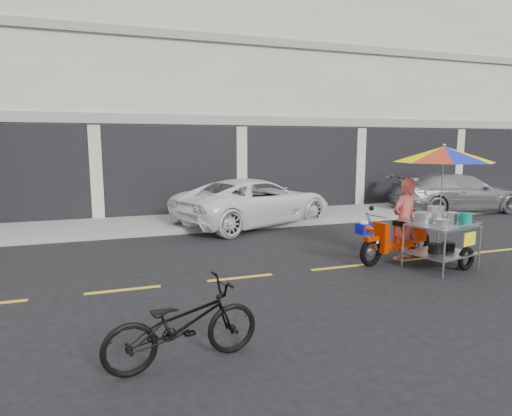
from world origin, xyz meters
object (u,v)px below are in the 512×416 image
object	(u,v)px
silver_pickup	(457,192)
near_bicycle	(183,324)
white_pickup	(255,202)
food_vendor_rig	(428,189)

from	to	relation	value
silver_pickup	near_bicycle	world-z (taller)	silver_pickup
silver_pickup	near_bicycle	distance (m)	13.04
white_pickup	food_vendor_rig	xyz separation A→B (m)	(1.83, -5.03, 0.82)
white_pickup	silver_pickup	world-z (taller)	white_pickup
near_bicycle	silver_pickup	bearing A→B (deg)	-63.83
near_bicycle	food_vendor_rig	world-z (taller)	food_vendor_rig
white_pickup	near_bicycle	xyz separation A→B (m)	(-3.32, -7.36, -0.23)
white_pickup	food_vendor_rig	world-z (taller)	food_vendor_rig
white_pickup	near_bicycle	world-z (taller)	white_pickup
near_bicycle	food_vendor_rig	xyz separation A→B (m)	(5.15, 2.33, 1.04)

